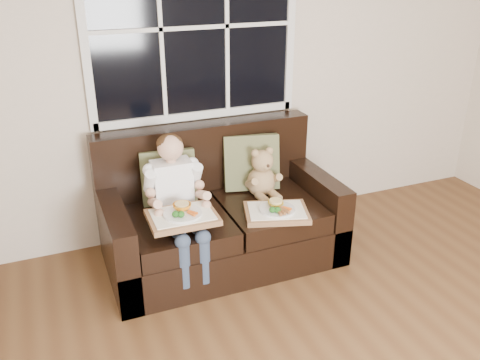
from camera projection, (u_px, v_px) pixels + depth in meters
name	position (u px, v px, depth m)	size (l,w,h in m)	color
window_back	(194.00, 27.00, 3.67)	(1.62, 0.04, 1.37)	black
loveseat	(219.00, 219.00, 3.83)	(1.70, 0.92, 0.96)	black
pillow_left	(168.00, 177.00, 3.70)	(0.42, 0.23, 0.41)	#5D613C
pillow_right	(251.00, 162.00, 3.93)	(0.46, 0.29, 0.44)	#5D613C
child	(176.00, 192.00, 3.47)	(0.39, 0.60, 0.89)	white
teddy_bear	(262.00, 176.00, 3.83)	(0.23, 0.29, 0.39)	#A08A55
tray_left	(182.00, 216.00, 3.31)	(0.45, 0.35, 0.10)	#936642
tray_right	(276.00, 211.00, 3.57)	(0.52, 0.45, 0.10)	#936642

